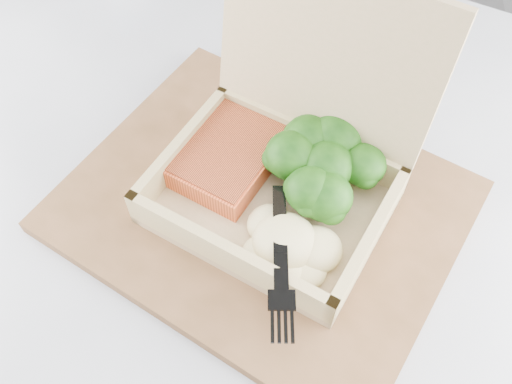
# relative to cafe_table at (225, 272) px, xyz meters

# --- Properties ---
(cafe_table) EXTENTS (1.14, 1.14, 0.76)m
(cafe_table) POSITION_rel_cafe_table_xyz_m (0.00, 0.00, 0.00)
(cafe_table) COLOR black
(cafe_table) RESTS_ON floor
(serving_tray) EXTENTS (0.48, 0.44, 0.02)m
(serving_tray) POSITION_rel_cafe_table_xyz_m (0.05, -0.02, 0.20)
(serving_tray) COLOR brown
(serving_tray) RESTS_ON cafe_table
(takeout_container) EXTENTS (0.28, 0.28, 0.21)m
(takeout_container) POSITION_rel_cafe_table_xyz_m (0.07, 0.01, 0.26)
(takeout_container) COLOR tan
(takeout_container) RESTS_ON serving_tray
(salmon_fillet) EXTENTS (0.13, 0.15, 0.03)m
(salmon_fillet) POSITION_rel_cafe_table_xyz_m (0.01, 0.02, 0.24)
(salmon_fillet) COLOR orange
(salmon_fillet) RESTS_ON takeout_container
(broccoli_pile) EXTENTS (0.13, 0.13, 0.05)m
(broccoli_pile) POSITION_rel_cafe_table_xyz_m (0.11, 0.00, 0.25)
(broccoli_pile) COLOR #2B6A17
(broccoli_pile) RESTS_ON takeout_container
(mashed_potatoes) EXTENTS (0.10, 0.09, 0.03)m
(mashed_potatoes) POSITION_rel_cafe_table_xyz_m (0.08, -0.08, 0.24)
(mashed_potatoes) COLOR #F3E29D
(mashed_potatoes) RESTS_ON takeout_container
(plastic_fork) EXTENTS (0.04, 0.17, 0.02)m
(plastic_fork) POSITION_rel_cafe_table_xyz_m (0.07, -0.06, 0.25)
(plastic_fork) COLOR black
(plastic_fork) RESTS_ON mashed_potatoes
(receipt) EXTENTS (0.10, 0.14, 0.00)m
(receipt) POSITION_rel_cafe_table_xyz_m (0.13, 0.15, 0.20)
(receipt) COLOR white
(receipt) RESTS_ON cafe_table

